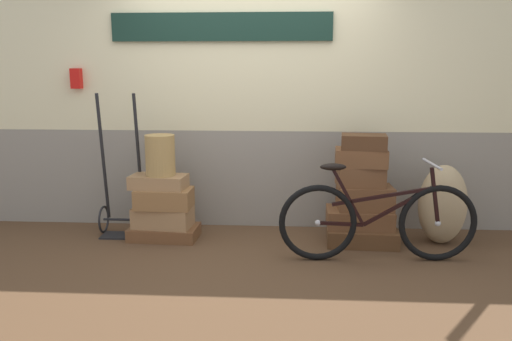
{
  "coord_description": "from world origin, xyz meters",
  "views": [
    {
      "loc": [
        0.35,
        -4.37,
        1.61
      ],
      "look_at": [
        0.08,
        0.2,
        0.7
      ],
      "focal_mm": 35.85,
      "sensor_mm": 36.0,
      "label": 1
    }
  ],
  "objects_px": {
    "suitcase_8": "(361,157)",
    "bicycle": "(377,221)",
    "luggage_trolley": "(122,201)",
    "suitcase_1": "(163,217)",
    "suitcase_0": "(164,232)",
    "suitcase_9": "(364,142)",
    "suitcase_6": "(365,198)",
    "suitcase_7": "(360,176)",
    "burlap_sack": "(443,204)",
    "suitcase_2": "(164,198)",
    "suitcase_5": "(359,218)",
    "suitcase_4": "(362,235)",
    "wicker_basket": "(160,155)",
    "suitcase_3": "(159,182)"
  },
  "relations": [
    {
      "from": "suitcase_5",
      "to": "suitcase_4",
      "type": "bearing_deg",
      "value": -42.9
    },
    {
      "from": "bicycle",
      "to": "burlap_sack",
      "type": "bearing_deg",
      "value": 35.46
    },
    {
      "from": "suitcase_7",
      "to": "suitcase_9",
      "type": "relative_size",
      "value": 1.06
    },
    {
      "from": "suitcase_0",
      "to": "suitcase_5",
      "type": "height_order",
      "value": "suitcase_5"
    },
    {
      "from": "suitcase_3",
      "to": "luggage_trolley",
      "type": "relative_size",
      "value": 0.38
    },
    {
      "from": "suitcase_2",
      "to": "suitcase_4",
      "type": "height_order",
      "value": "suitcase_2"
    },
    {
      "from": "suitcase_0",
      "to": "suitcase_7",
      "type": "relative_size",
      "value": 1.51
    },
    {
      "from": "suitcase_1",
      "to": "suitcase_0",
      "type": "bearing_deg",
      "value": 56.86
    },
    {
      "from": "suitcase_2",
      "to": "wicker_basket",
      "type": "relative_size",
      "value": 1.37
    },
    {
      "from": "suitcase_8",
      "to": "bicycle",
      "type": "xyz_separation_m",
      "value": [
        0.08,
        -0.49,
        -0.46
      ]
    },
    {
      "from": "suitcase_2",
      "to": "luggage_trolley",
      "type": "relative_size",
      "value": 0.38
    },
    {
      "from": "suitcase_8",
      "to": "luggage_trolley",
      "type": "height_order",
      "value": "luggage_trolley"
    },
    {
      "from": "suitcase_1",
      "to": "suitcase_5",
      "type": "distance_m",
      "value": 1.87
    },
    {
      "from": "luggage_trolley",
      "to": "burlap_sack",
      "type": "bearing_deg",
      "value": -1.8
    },
    {
      "from": "suitcase_9",
      "to": "bicycle",
      "type": "xyz_separation_m",
      "value": [
        0.07,
        -0.47,
        -0.6
      ]
    },
    {
      "from": "suitcase_7",
      "to": "burlap_sack",
      "type": "height_order",
      "value": "burlap_sack"
    },
    {
      "from": "suitcase_0",
      "to": "suitcase_6",
      "type": "bearing_deg",
      "value": 2.99
    },
    {
      "from": "suitcase_7",
      "to": "suitcase_5",
      "type": "bearing_deg",
      "value": -77.72
    },
    {
      "from": "suitcase_3",
      "to": "suitcase_8",
      "type": "bearing_deg",
      "value": 6.58
    },
    {
      "from": "suitcase_2",
      "to": "luggage_trolley",
      "type": "height_order",
      "value": "luggage_trolley"
    },
    {
      "from": "luggage_trolley",
      "to": "bicycle",
      "type": "relative_size",
      "value": 0.83
    },
    {
      "from": "suitcase_7",
      "to": "wicker_basket",
      "type": "height_order",
      "value": "wicker_basket"
    },
    {
      "from": "suitcase_6",
      "to": "luggage_trolley",
      "type": "bearing_deg",
      "value": 175.44
    },
    {
      "from": "suitcase_6",
      "to": "suitcase_5",
      "type": "bearing_deg",
      "value": -171.14
    },
    {
      "from": "luggage_trolley",
      "to": "bicycle",
      "type": "distance_m",
      "value": 2.45
    },
    {
      "from": "luggage_trolley",
      "to": "suitcase_9",
      "type": "bearing_deg",
      "value": -2.82
    },
    {
      "from": "luggage_trolley",
      "to": "bicycle",
      "type": "height_order",
      "value": "luggage_trolley"
    },
    {
      "from": "suitcase_5",
      "to": "suitcase_9",
      "type": "height_order",
      "value": "suitcase_9"
    },
    {
      "from": "suitcase_5",
      "to": "wicker_basket",
      "type": "height_order",
      "value": "wicker_basket"
    },
    {
      "from": "suitcase_5",
      "to": "suitcase_7",
      "type": "bearing_deg",
      "value": 106.62
    },
    {
      "from": "suitcase_8",
      "to": "suitcase_5",
      "type": "bearing_deg",
      "value": -77.66
    },
    {
      "from": "suitcase_9",
      "to": "wicker_basket",
      "type": "bearing_deg",
      "value": -173.66
    },
    {
      "from": "suitcase_5",
      "to": "luggage_trolley",
      "type": "bearing_deg",
      "value": 178.31
    },
    {
      "from": "suitcase_6",
      "to": "suitcase_7",
      "type": "height_order",
      "value": "suitcase_7"
    },
    {
      "from": "luggage_trolley",
      "to": "burlap_sack",
      "type": "relative_size",
      "value": 1.86
    },
    {
      "from": "suitcase_4",
      "to": "wicker_basket",
      "type": "bearing_deg",
      "value": -177.53
    },
    {
      "from": "suitcase_7",
      "to": "suitcase_8",
      "type": "xyz_separation_m",
      "value": [
        0.0,
        0.01,
        0.17
      ]
    },
    {
      "from": "suitcase_6",
      "to": "luggage_trolley",
      "type": "height_order",
      "value": "luggage_trolley"
    },
    {
      "from": "suitcase_1",
      "to": "suitcase_3",
      "type": "bearing_deg",
      "value": 173.79
    },
    {
      "from": "suitcase_6",
      "to": "suitcase_7",
      "type": "bearing_deg",
      "value": 162.76
    },
    {
      "from": "burlap_sack",
      "to": "suitcase_2",
      "type": "bearing_deg",
      "value": -178.91
    },
    {
      "from": "suitcase_1",
      "to": "wicker_basket",
      "type": "distance_m",
      "value": 0.6
    },
    {
      "from": "suitcase_1",
      "to": "suitcase_8",
      "type": "bearing_deg",
      "value": 7.2
    },
    {
      "from": "suitcase_2",
      "to": "suitcase_5",
      "type": "xyz_separation_m",
      "value": [
        1.85,
        0.02,
        -0.17
      ]
    },
    {
      "from": "suitcase_6",
      "to": "suitcase_8",
      "type": "distance_m",
      "value": 0.38
    },
    {
      "from": "suitcase_1",
      "to": "luggage_trolley",
      "type": "xyz_separation_m",
      "value": [
        -0.43,
        0.13,
        0.11
      ]
    },
    {
      "from": "suitcase_4",
      "to": "wicker_basket",
      "type": "distance_m",
      "value": 2.04
    },
    {
      "from": "suitcase_3",
      "to": "suitcase_6",
      "type": "bearing_deg",
      "value": 5.92
    },
    {
      "from": "suitcase_5",
      "to": "suitcase_6",
      "type": "xyz_separation_m",
      "value": [
        0.04,
        0.01,
        0.2
      ]
    },
    {
      "from": "suitcase_7",
      "to": "suitcase_9",
      "type": "height_order",
      "value": "suitcase_9"
    }
  ]
}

